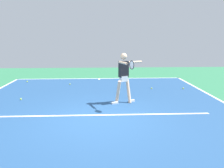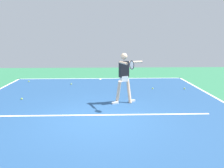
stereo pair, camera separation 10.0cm
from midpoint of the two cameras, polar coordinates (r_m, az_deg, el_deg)
ground_plane at (r=6.95m, az=-3.92°, el=-8.81°), size 22.97×22.97×0.00m
court_surface at (r=6.95m, az=-3.92°, el=-8.79°), size 9.47×13.65×0.00m
court_line_baseline_near at (r=13.51m, az=-3.38°, el=1.37°), size 9.47×0.10×0.01m
court_line_service at (r=7.35m, az=-3.86°, el=-7.63°), size 7.10×0.10×0.01m
court_line_centre_mark at (r=13.31m, az=-3.39°, el=1.21°), size 0.10×0.30×0.01m
tennis_player at (r=8.38m, az=2.67°, el=2.38°), size 1.16×1.37×1.86m
tennis_ball_near_player at (r=10.98m, az=9.46°, el=-1.05°), size 0.07×0.07×0.07m
tennis_ball_far_corner at (r=11.96m, az=-10.54°, el=-0.03°), size 0.07×0.07×0.07m
tennis_ball_by_sideline at (r=13.24m, az=-20.35°, el=0.56°), size 0.07×0.07×0.07m
tennis_ball_by_baseline at (r=11.32m, az=16.88°, el=-1.02°), size 0.07×0.07×0.07m
tennis_ball_centre_court at (r=9.69m, az=-21.81°, el=-3.48°), size 0.07×0.07×0.07m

